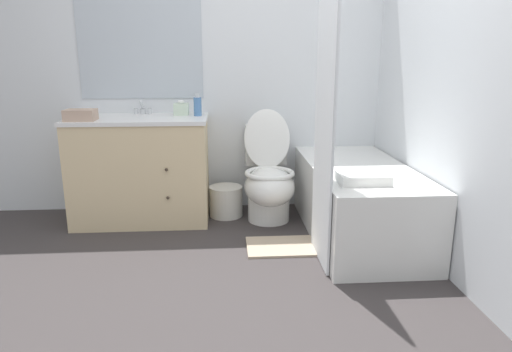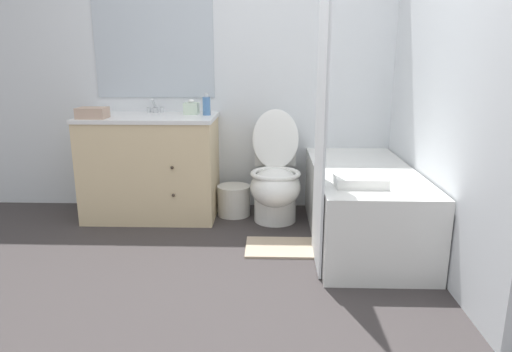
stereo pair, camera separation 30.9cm
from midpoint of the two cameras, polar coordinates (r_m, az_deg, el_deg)
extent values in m
plane|color=#383333|center=(2.60, -0.34, -14.83)|extent=(14.00, 14.00, 0.00)
cube|color=silver|center=(3.90, 0.57, 14.17)|extent=(8.00, 0.05, 2.50)
cube|color=#B2BCC6|center=(3.96, -10.45, 16.36)|extent=(0.99, 0.01, 0.93)
cube|color=silver|center=(3.30, 23.72, 12.90)|extent=(0.05, 2.61, 2.50)
cube|color=beige|center=(3.78, -10.64, 0.91)|extent=(1.04, 0.58, 0.80)
cube|color=white|center=(3.71, -10.94, 7.17)|extent=(1.06, 0.60, 0.03)
cylinder|color=white|center=(3.71, -10.91, 6.56)|extent=(0.36, 0.36, 0.10)
sphere|color=#382D23|center=(3.43, -7.94, 1.02)|extent=(0.02, 0.02, 0.02)
sphere|color=#382D23|center=(3.49, -7.82, -2.43)|extent=(0.02, 0.02, 0.02)
cylinder|color=silver|center=(3.91, -10.27, 8.10)|extent=(0.04, 0.04, 0.04)
cylinder|color=silver|center=(3.87, -10.44, 8.94)|extent=(0.02, 0.11, 0.09)
cylinder|color=silver|center=(3.93, -11.07, 8.11)|extent=(0.03, 0.03, 0.04)
cylinder|color=silver|center=(3.90, -9.48, 8.15)|extent=(0.03, 0.03, 0.04)
cylinder|color=white|center=(3.68, 4.81, -3.95)|extent=(0.33, 0.33, 0.22)
ellipsoid|color=white|center=(3.57, 4.92, -1.43)|extent=(0.39, 0.51, 0.29)
torus|color=white|center=(3.54, 4.96, 0.26)|extent=(0.39, 0.39, 0.04)
cube|color=white|center=(3.84, 4.75, 3.89)|extent=(0.34, 0.18, 0.33)
ellipsoid|color=white|center=(3.71, 4.85, 4.63)|extent=(0.37, 0.15, 0.47)
cube|color=white|center=(3.39, 15.67, -3.44)|extent=(0.69, 1.50, 0.52)
cube|color=#A8ADAE|center=(3.32, 15.97, 0.76)|extent=(0.57, 1.38, 0.01)
cube|color=white|center=(2.78, 11.34, 7.37)|extent=(0.01, 0.49, 1.88)
cylinder|color=silver|center=(3.80, -0.47, -3.10)|extent=(0.27, 0.27, 0.25)
cube|color=silver|center=(3.76, -5.74, 8.40)|extent=(0.11, 0.12, 0.09)
ellipsoid|color=white|center=(3.76, -5.76, 9.28)|extent=(0.05, 0.04, 0.03)
cylinder|color=#4C7AB2|center=(3.67, -3.79, 8.70)|extent=(0.06, 0.06, 0.14)
cylinder|color=silver|center=(3.66, -3.82, 10.05)|extent=(0.03, 0.03, 0.03)
cube|color=tan|center=(3.64, -17.50, 7.52)|extent=(0.22, 0.16, 0.08)
cube|color=white|center=(2.86, 15.98, -0.68)|extent=(0.31, 0.20, 0.06)
cube|color=tan|center=(3.20, 6.20, -8.93)|extent=(0.51, 0.35, 0.02)
camera|label=1|loc=(0.15, -87.14, 0.74)|focal=32.00mm
camera|label=2|loc=(0.15, 92.86, -0.74)|focal=32.00mm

